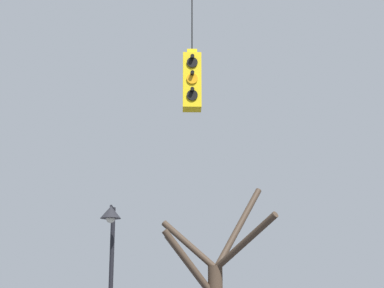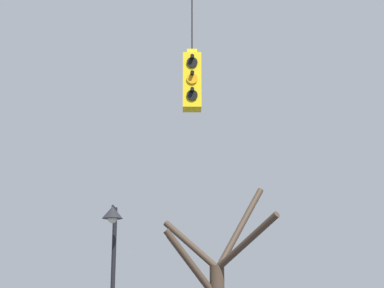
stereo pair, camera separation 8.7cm
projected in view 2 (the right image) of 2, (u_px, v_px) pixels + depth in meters
traffic_light_over_intersection at (192, 81)px, 10.92m from camera, size 0.34×0.46×2.69m
street_lamp at (113, 242)px, 15.50m from camera, size 0.55×0.94×4.57m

